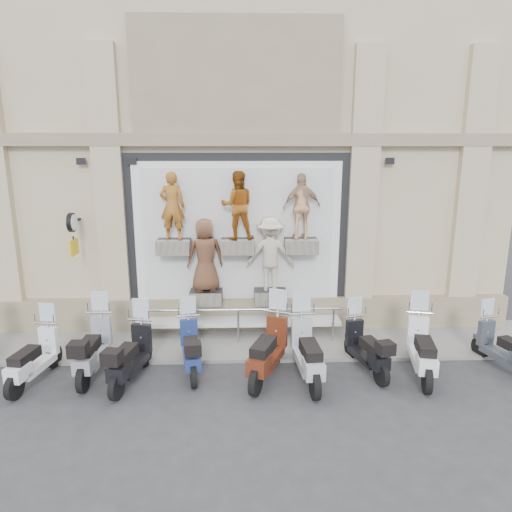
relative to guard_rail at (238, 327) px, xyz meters
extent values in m
plane|color=#313134|center=(0.00, -2.00, -0.47)|extent=(90.00, 90.00, 0.00)
cube|color=gray|center=(0.00, 0.10, -0.43)|extent=(16.00, 2.20, 0.08)
cube|color=black|center=(0.00, 0.96, 1.93)|extent=(5.60, 0.10, 4.30)
cube|color=white|center=(0.00, 0.90, 1.93)|extent=(5.10, 0.06, 3.90)
cube|color=white|center=(0.00, 0.86, 1.93)|extent=(4.70, 0.04, 3.60)
cube|color=white|center=(0.00, 0.55, -0.05)|extent=(5.10, 0.75, 0.10)
cube|color=#28282B|center=(-1.55, 0.59, 1.86)|extent=(0.80, 0.50, 0.35)
imported|color=#B76A24|center=(-1.55, 0.59, 2.85)|extent=(0.62, 0.43, 1.63)
cube|color=#28282B|center=(0.00, 0.59, 1.86)|extent=(0.80, 0.50, 0.35)
imported|color=brown|center=(0.00, 0.59, 2.85)|extent=(0.83, 0.67, 1.64)
cube|color=#28282B|center=(1.55, 0.59, 1.86)|extent=(0.80, 0.50, 0.35)
imported|color=tan|center=(1.55, 0.59, 2.82)|extent=(0.98, 0.55, 1.58)
cube|color=#28282B|center=(-0.80, 0.59, 0.56)|extent=(0.80, 0.50, 0.35)
imported|color=brown|center=(-0.80, 0.59, 1.64)|extent=(0.98, 0.73, 1.81)
cube|color=#28282B|center=(0.80, 0.59, 0.56)|extent=(0.80, 0.50, 0.35)
imported|color=beige|center=(0.80, 0.59, 1.66)|extent=(1.23, 0.76, 1.85)
cube|color=black|center=(-3.90, 0.72, 2.49)|extent=(0.06, 0.56, 0.06)
cylinder|color=black|center=(-3.90, 0.45, 2.49)|extent=(0.10, 0.46, 0.46)
cube|color=gold|center=(-3.90, 0.45, 1.89)|extent=(0.04, 0.50, 0.38)
camera|label=1|loc=(0.11, -10.29, 4.17)|focal=32.00mm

